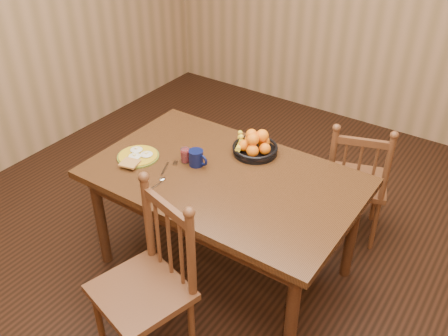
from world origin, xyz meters
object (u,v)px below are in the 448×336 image
Objects in this scene: chair_far at (355,182)px; coffee_mug at (197,158)px; breakfast_plate at (138,156)px; dining_table at (224,187)px; chair_near at (147,285)px; fruit_bowl at (254,145)px.

chair_far is 6.93× the size of coffee_mug.
breakfast_plate is at bearing -157.64° from coffee_mug.
dining_table is 0.77m from chair_near.
chair_far is at bearing 46.97° from coffee_mug.
fruit_bowl is (0.57, 0.46, 0.04)m from breakfast_plate.
breakfast_plate is at bearing 148.94° from chair_near.
breakfast_plate reaches higher than dining_table.
chair_near is (0.03, -0.75, -0.18)m from dining_table.
chair_near is at bearing -72.95° from coffee_mug.
coffee_mug is at bearing 27.77° from chair_far.
dining_table is 1.73× the size of chair_far.
fruit_bowl is (0.22, 0.32, 0.00)m from coffee_mug.
breakfast_plate is 0.74m from fruit_bowl.
dining_table is at bearing 1.02° from coffee_mug.
chair_far is 3.11× the size of breakfast_plate.
coffee_mug is at bearing 22.36° from breakfast_plate.
fruit_bowl reaches higher than breakfast_plate.
chair_far reaches higher than coffee_mug.
fruit_bowl is at bearing 39.08° from breakfast_plate.
dining_table is 1.59× the size of chair_near.
chair_far reaches higher than dining_table.
chair_near is at bearing -87.77° from dining_table.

